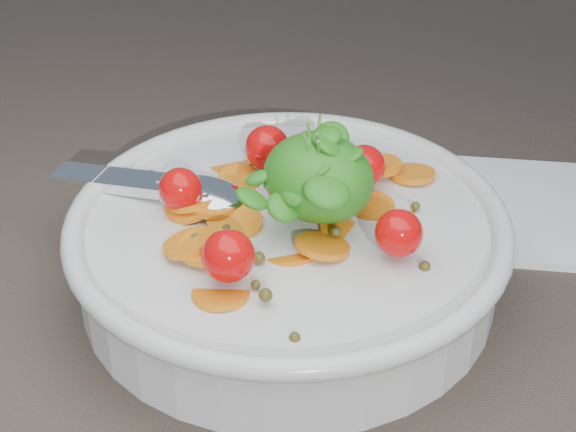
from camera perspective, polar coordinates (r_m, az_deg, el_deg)
The scene contains 3 objects.
ground at distance 0.63m, azimuth 1.98°, elevation -5.38°, with size 6.00×6.00×0.00m, color brown.
bowl at distance 0.62m, azimuth 0.01°, elevation -1.82°, with size 0.33×0.31×0.13m.
napkin at distance 0.74m, azimuth 14.13°, elevation 0.45°, with size 0.18×0.15×0.01m, color white.
Camera 1 is at (0.28, -0.40, 0.40)m, focal length 55.00 mm.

